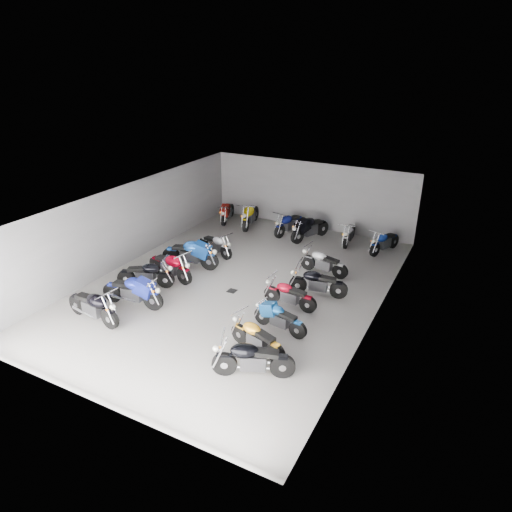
{
  "coord_description": "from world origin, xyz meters",
  "views": [
    {
      "loc": [
        7.5,
        -12.92,
        7.88
      ],
      "look_at": [
        0.37,
        0.66,
        1.0
      ],
      "focal_mm": 32.0,
      "sensor_mm": 36.0,
      "label": 1
    }
  ],
  "objects_px": {
    "motorcycle_right_d": "(289,295)",
    "motorcycle_left_d": "(170,266)",
    "motorcycle_left_a": "(93,306)",
    "motorcycle_back_a": "(227,212)",
    "motorcycle_left_f": "(216,245)",
    "motorcycle_back_c": "(289,223)",
    "motorcycle_right_a": "(252,359)",
    "drain_grate": "(232,291)",
    "motorcycle_right_f": "(323,263)",
    "motorcycle_left_e": "(191,254)",
    "motorcycle_back_d": "(310,228)",
    "motorcycle_left_c": "(146,274)",
    "motorcycle_right_e": "(317,283)",
    "motorcycle_back_b": "(250,215)",
    "motorcycle_right_c": "(279,318)",
    "motorcycle_left_b": "(133,291)",
    "motorcycle_right_b": "(257,338)",
    "motorcycle_back_f": "(384,242)",
    "motorcycle_back_e": "(349,233)"
  },
  "relations": [
    {
      "from": "drain_grate",
      "to": "motorcycle_right_c",
      "type": "relative_size",
      "value": 0.17
    },
    {
      "from": "motorcycle_left_a",
      "to": "motorcycle_left_f",
      "type": "distance_m",
      "value": 6.25
    },
    {
      "from": "motorcycle_right_b",
      "to": "motorcycle_back_c",
      "type": "relative_size",
      "value": 0.92
    },
    {
      "from": "drain_grate",
      "to": "motorcycle_left_e",
      "type": "height_order",
      "value": "motorcycle_left_e"
    },
    {
      "from": "motorcycle_left_f",
      "to": "motorcycle_right_a",
      "type": "relative_size",
      "value": 0.92
    },
    {
      "from": "drain_grate",
      "to": "motorcycle_left_b",
      "type": "xyz_separation_m",
      "value": [
        -2.4,
        -2.43,
        0.55
      ]
    },
    {
      "from": "motorcycle_left_c",
      "to": "motorcycle_right_b",
      "type": "bearing_deg",
      "value": 50.3
    },
    {
      "from": "motorcycle_left_f",
      "to": "motorcycle_back_c",
      "type": "height_order",
      "value": "motorcycle_back_c"
    },
    {
      "from": "drain_grate",
      "to": "motorcycle_back_c",
      "type": "distance_m",
      "value": 6.2
    },
    {
      "from": "motorcycle_right_d",
      "to": "motorcycle_left_d",
      "type": "bearing_deg",
      "value": 94.59
    },
    {
      "from": "motorcycle_right_b",
      "to": "motorcycle_back_f",
      "type": "distance_m",
      "value": 9.0
    },
    {
      "from": "motorcycle_back_b",
      "to": "motorcycle_back_d",
      "type": "xyz_separation_m",
      "value": [
        3.24,
        -0.3,
        -0.01
      ]
    },
    {
      "from": "motorcycle_left_c",
      "to": "motorcycle_right_e",
      "type": "distance_m",
      "value": 6.17
    },
    {
      "from": "motorcycle_left_c",
      "to": "motorcycle_back_c",
      "type": "bearing_deg",
      "value": 139.06
    },
    {
      "from": "motorcycle_right_a",
      "to": "motorcycle_back_c",
      "type": "xyz_separation_m",
      "value": [
        -3.36,
        9.96,
        -0.02
      ]
    },
    {
      "from": "motorcycle_right_c",
      "to": "motorcycle_left_c",
      "type": "bearing_deg",
      "value": 95.25
    },
    {
      "from": "motorcycle_left_b",
      "to": "motorcycle_right_c",
      "type": "distance_m",
      "value": 5.07
    },
    {
      "from": "motorcycle_right_a",
      "to": "motorcycle_back_c",
      "type": "bearing_deg",
      "value": -5.55
    },
    {
      "from": "motorcycle_right_c",
      "to": "motorcycle_back_a",
      "type": "relative_size",
      "value": 0.92
    },
    {
      "from": "motorcycle_left_d",
      "to": "motorcycle_back_b",
      "type": "height_order",
      "value": "motorcycle_back_b"
    },
    {
      "from": "motorcycle_left_b",
      "to": "motorcycle_left_d",
      "type": "distance_m",
      "value": 2.21
    },
    {
      "from": "motorcycle_right_e",
      "to": "motorcycle_right_a",
      "type": "bearing_deg",
      "value": 168.81
    },
    {
      "from": "motorcycle_right_d",
      "to": "motorcycle_back_e",
      "type": "bearing_deg",
      "value": 1.85
    },
    {
      "from": "drain_grate",
      "to": "motorcycle_right_f",
      "type": "distance_m",
      "value": 3.77
    },
    {
      "from": "motorcycle_left_e",
      "to": "motorcycle_right_c",
      "type": "height_order",
      "value": "motorcycle_left_e"
    },
    {
      "from": "motorcycle_back_d",
      "to": "motorcycle_right_d",
      "type": "bearing_deg",
      "value": 128.14
    },
    {
      "from": "motorcycle_left_e",
      "to": "motorcycle_back_d",
      "type": "relative_size",
      "value": 1.1
    },
    {
      "from": "motorcycle_left_d",
      "to": "motorcycle_back_b",
      "type": "relative_size",
      "value": 0.95
    },
    {
      "from": "motorcycle_back_a",
      "to": "motorcycle_back_b",
      "type": "height_order",
      "value": "motorcycle_back_b"
    },
    {
      "from": "motorcycle_left_a",
      "to": "motorcycle_back_a",
      "type": "distance_m",
      "value": 10.17
    },
    {
      "from": "motorcycle_left_e",
      "to": "motorcycle_right_b",
      "type": "relative_size",
      "value": 1.22
    },
    {
      "from": "motorcycle_left_f",
      "to": "motorcycle_right_d",
      "type": "bearing_deg",
      "value": 77.1
    },
    {
      "from": "motorcycle_right_b",
      "to": "motorcycle_right_d",
      "type": "height_order",
      "value": "motorcycle_right_b"
    },
    {
      "from": "motorcycle_right_c",
      "to": "motorcycle_back_f",
      "type": "xyz_separation_m",
      "value": [
        1.41,
        7.58,
        0.03
      ]
    },
    {
      "from": "motorcycle_left_f",
      "to": "motorcycle_back_c",
      "type": "relative_size",
      "value": 0.9
    },
    {
      "from": "motorcycle_left_b",
      "to": "motorcycle_back_b",
      "type": "distance_m",
      "value": 8.66
    },
    {
      "from": "motorcycle_right_a",
      "to": "motorcycle_back_b",
      "type": "xyz_separation_m",
      "value": [
        -5.48,
        10.03,
        0.04
      ]
    },
    {
      "from": "motorcycle_left_d",
      "to": "motorcycle_back_e",
      "type": "bearing_deg",
      "value": 153.89
    },
    {
      "from": "motorcycle_left_a",
      "to": "motorcycle_left_f",
      "type": "height_order",
      "value": "motorcycle_left_a"
    },
    {
      "from": "motorcycle_right_c",
      "to": "motorcycle_left_f",
      "type": "bearing_deg",
      "value": 59.48
    },
    {
      "from": "motorcycle_left_e",
      "to": "motorcycle_back_c",
      "type": "height_order",
      "value": "motorcycle_left_e"
    },
    {
      "from": "motorcycle_left_b",
      "to": "motorcycle_right_d",
      "type": "xyz_separation_m",
      "value": [
        4.67,
        2.37,
        -0.09
      ]
    },
    {
      "from": "motorcycle_right_d",
      "to": "motorcycle_back_a",
      "type": "distance_m",
      "value": 8.96
    },
    {
      "from": "motorcycle_left_e",
      "to": "motorcycle_back_b",
      "type": "height_order",
      "value": "motorcycle_left_e"
    },
    {
      "from": "motorcycle_left_b",
      "to": "motorcycle_left_e",
      "type": "xyz_separation_m",
      "value": [
        -0.05,
        3.41,
        0.02
      ]
    },
    {
      "from": "motorcycle_left_c",
      "to": "motorcycle_back_d",
      "type": "relative_size",
      "value": 0.92
    },
    {
      "from": "motorcycle_left_f",
      "to": "motorcycle_right_f",
      "type": "xyz_separation_m",
      "value": [
        4.64,
        0.41,
        0.01
      ]
    },
    {
      "from": "motorcycle_left_f",
      "to": "motorcycle_right_c",
      "type": "relative_size",
      "value": 1.02
    },
    {
      "from": "motorcycle_left_b",
      "to": "motorcycle_back_d",
      "type": "height_order",
      "value": "motorcycle_back_d"
    },
    {
      "from": "motorcycle_back_c",
      "to": "motorcycle_left_b",
      "type": "bearing_deg",
      "value": 90.46
    }
  ]
}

